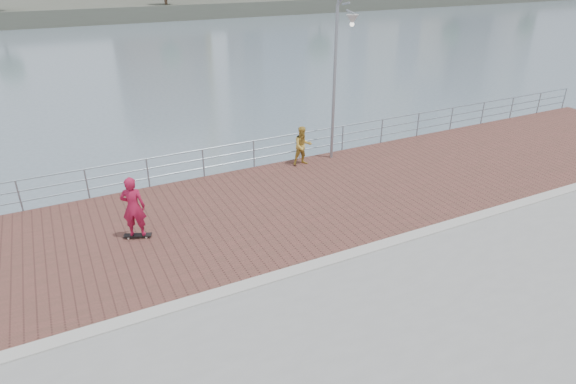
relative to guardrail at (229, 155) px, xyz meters
name	(u,v)px	position (x,y,z in m)	size (l,w,h in m)	color
water	(319,321)	(0.00, -7.00, -2.69)	(400.00, 400.00, 0.00)	slate
brick_lane	(266,208)	(0.00, -3.40, -0.68)	(40.00, 6.80, 0.02)	brown
curb	(321,263)	(0.00, -7.00, -0.66)	(40.00, 0.40, 0.06)	#B7B5AD
guardrail	(229,155)	(0.00, 0.00, 0.00)	(39.06, 0.06, 1.13)	#8C9EA8
street_lamp	(342,54)	(4.29, -0.94, 3.58)	(0.44, 1.28, 6.01)	gray
skateboard	(138,235)	(-4.16, -3.38, -0.60)	(0.82, 0.49, 0.09)	black
skateboarder	(133,207)	(-4.16, -3.38, 0.34)	(0.68, 0.45, 1.86)	#AC163B
bystander	(303,146)	(2.86, -0.64, 0.11)	(0.76, 0.59, 1.57)	gold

